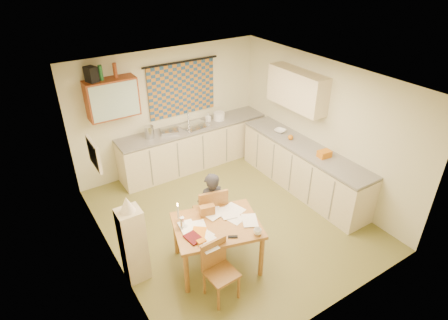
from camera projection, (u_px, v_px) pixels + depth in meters
floor at (230, 219)px, 6.56m from camera, size 4.00×4.50×0.02m
ceiling at (231, 79)px, 5.30m from camera, size 4.00×4.50×0.02m
wall_back at (169, 110)px, 7.57m from camera, size 4.00×0.02×2.50m
wall_front at (340, 238)px, 4.28m from camera, size 4.00×0.02×2.50m
wall_left at (105, 197)px, 4.99m from camera, size 0.02×4.50×2.50m
wall_right at (322, 127)px, 6.87m from camera, size 0.02×4.50×2.50m
window_blind at (182, 89)px, 7.48m from camera, size 1.45×0.03×1.05m
curtain_rod at (181, 62)px, 7.19m from camera, size 1.60×0.04×0.04m
wall_cabinet at (112, 98)px, 6.63m from camera, size 0.90×0.34×0.70m
wall_cabinet_glass at (115, 101)px, 6.50m from camera, size 0.84×0.02×0.64m
upper_cabinet_right at (297, 89)px, 6.88m from camera, size 0.34×1.30×0.70m
framed_print at (94, 154)px, 5.07m from camera, size 0.04×0.50×0.40m
print_canvas at (96, 154)px, 5.08m from camera, size 0.01×0.42×0.32m
counter_back at (196, 146)px, 7.95m from camera, size 3.30×0.62×0.92m
counter_right at (302, 168)px, 7.16m from camera, size 0.62×2.95×0.92m
stove at (350, 199)px, 6.34m from camera, size 0.54×0.54×0.85m
sink at (195, 128)px, 7.72m from camera, size 0.60×0.52×0.10m
tap at (188, 117)px, 7.74m from camera, size 0.04×0.04×0.28m
dish_rack at (170, 131)px, 7.42m from camera, size 0.43×0.40×0.06m
kettle at (149, 132)px, 7.18m from camera, size 0.19×0.19×0.24m
mixing_bowl at (219, 116)px, 7.94m from camera, size 0.26×0.26×0.16m
soap_bottle at (208, 117)px, 7.86m from camera, size 0.11×0.11×0.18m
bowl at (280, 131)px, 7.44m from camera, size 0.35×0.35×0.05m
orange_bag at (324, 154)px, 6.55m from camera, size 0.24×0.18×0.12m
fruit_orange at (290, 137)px, 7.14m from camera, size 0.10×0.10×0.10m
speaker at (91, 74)px, 6.25m from camera, size 0.22×0.24×0.26m
bottle_green at (101, 73)px, 6.33m from camera, size 0.08×0.08×0.26m
bottle_brown at (115, 70)px, 6.45m from camera, size 0.08×0.08×0.26m
dining_table at (217, 244)px, 5.45m from camera, size 1.40×1.20×0.75m
chair_far at (210, 222)px, 5.99m from camera, size 0.55×0.55×1.01m
chair_near at (221, 281)px, 5.00m from camera, size 0.41×0.41×0.85m
person at (211, 208)px, 5.79m from camera, size 0.50×0.36×1.25m
shelf_stand at (133, 245)px, 5.14m from camera, size 0.32×0.30×1.17m
lampshade at (127, 204)px, 4.79m from camera, size 0.20×0.20×0.22m
letter_rack at (207, 210)px, 5.41m from camera, size 0.24×0.15×0.16m
mug at (258, 232)px, 5.06m from camera, size 0.21×0.21×0.09m
magazine at (188, 241)px, 4.95m from camera, size 0.25×0.30×0.02m
book at (192, 233)px, 5.09m from camera, size 0.45×0.45×0.02m
orange_box at (201, 241)px, 4.93m from camera, size 0.12×0.08×0.04m
eyeglasses at (233, 237)px, 5.03m from camera, size 0.13×0.10×0.02m
candle_holder at (182, 223)px, 5.16m from camera, size 0.07×0.07×0.18m
candle at (178, 212)px, 5.03m from camera, size 0.02×0.02×0.22m
candle_flame at (177, 204)px, 4.99m from camera, size 0.02×0.02×0.02m
papers at (215, 224)px, 5.26m from camera, size 1.10×0.88×0.02m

